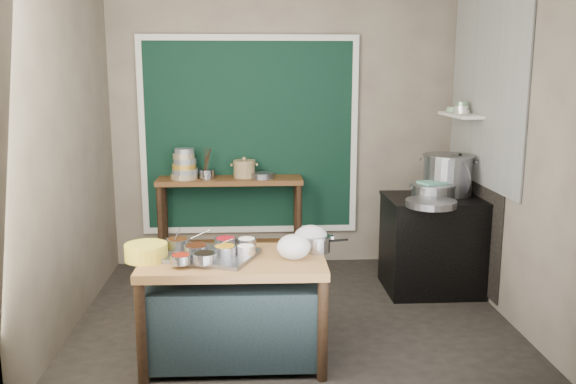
{
  "coord_description": "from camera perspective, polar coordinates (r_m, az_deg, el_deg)",
  "views": [
    {
      "loc": [
        -0.32,
        -4.76,
        2.01
      ],
      "look_at": [
        -0.03,
        0.25,
        1.0
      ],
      "focal_mm": 38.0,
      "sensor_mm": 36.0,
      "label": 1
    }
  ],
  "objects": [
    {
      "name": "back_wall",
      "position": [
        6.31,
        -0.45,
        5.77
      ],
      "size": [
        3.5,
        0.02,
        2.8
      ],
      "primitive_type": "cube",
      "color": "#7B705E",
      "rests_on": "floor"
    },
    {
      "name": "right_wall",
      "position": [
        5.23,
        20.13,
        3.94
      ],
      "size": [
        0.02,
        3.0,
        2.8
      ],
      "primitive_type": "cube",
      "color": "#7B705E",
      "rests_on": "floor"
    },
    {
      "name": "back_counter",
      "position": [
        6.24,
        -5.38,
        -2.98
      ],
      "size": [
        1.45,
        0.4,
        0.95
      ],
      "primitive_type": "cube",
      "color": "#523417",
      "rests_on": "floor"
    },
    {
      "name": "soot_patch",
      "position": [
        5.94,
        17.03,
        -1.93
      ],
      "size": [
        0.01,
        1.3,
        1.3
      ],
      "primitive_type": "cube",
      "color": "black",
      "rests_on": "right_wall"
    },
    {
      "name": "shallow_pan",
      "position": [
        5.27,
        13.24,
        -1.04
      ],
      "size": [
        0.57,
        0.57,
        0.06
      ],
      "primitive_type": "cylinder",
      "rotation": [
        0.0,
        0.0,
        -0.42
      ],
      "color": "gray",
      "rests_on": "stove_top"
    },
    {
      "name": "tile_panel",
      "position": [
        5.7,
        18.01,
        9.17
      ],
      "size": [
        0.02,
        1.7,
        1.7
      ],
      "primitive_type": "cube",
      "color": "#B2B2AA",
      "rests_on": "right_wall"
    },
    {
      "name": "wall_shelf",
      "position": [
        5.96,
        15.87,
        6.94
      ],
      "size": [
        0.22,
        0.7,
        0.03
      ],
      "primitive_type": "cube",
      "color": "beige",
      "rests_on": "right_wall"
    },
    {
      "name": "wide_bowl",
      "position": [
        6.08,
        -2.39,
        1.54
      ],
      "size": [
        0.27,
        0.27,
        0.06
      ],
      "primitive_type": "cylinder",
      "rotation": [
        0.0,
        0.0,
        -0.18
      ],
      "color": "gray",
      "rests_on": "back_counter"
    },
    {
      "name": "utensil_cup",
      "position": [
        6.11,
        -7.57,
        1.67
      ],
      "size": [
        0.19,
        0.19,
        0.09
      ],
      "primitive_type": "cylinder",
      "rotation": [
        0.0,
        0.0,
        0.24
      ],
      "color": "gray",
      "rests_on": "back_counter"
    },
    {
      "name": "left_wall",
      "position": [
        5.01,
        -20.07,
        3.65
      ],
      "size": [
        0.02,
        3.0,
        2.8
      ],
      "primitive_type": "cube",
      "color": "#7B705E",
      "rests_on": "floor"
    },
    {
      "name": "plastic_bag_b",
      "position": [
        4.34,
        2.14,
        -4.3
      ],
      "size": [
        0.3,
        0.29,
        0.18
      ],
      "primitive_type": "ellipsoid",
      "rotation": [
        0.0,
        0.0,
        0.4
      ],
      "color": "white",
      "rests_on": "prep_table"
    },
    {
      "name": "curtain_panel",
      "position": [
        6.27,
        -3.64,
        5.25
      ],
      "size": [
        2.1,
        0.02,
        1.9
      ],
      "primitive_type": "cube",
      "color": "black",
      "rests_on": "back_wall"
    },
    {
      "name": "ceramic_crock",
      "position": [
        6.14,
        -4.11,
        2.08
      ],
      "size": [
        0.24,
        0.24,
        0.16
      ],
      "primitive_type": null,
      "rotation": [
        0.0,
        0.0,
        0.05
      ],
      "color": "#927A4F",
      "rests_on": "back_counter"
    },
    {
      "name": "saucepan",
      "position": [
        4.32,
        2.67,
        -4.84
      ],
      "size": [
        0.25,
        0.25,
        0.11
      ],
      "primitive_type": null,
      "rotation": [
        0.0,
        0.0,
        0.2
      ],
      "color": "gray",
      "rests_on": "prep_table"
    },
    {
      "name": "pot_lid",
      "position": [
        5.75,
        15.52,
        1.53
      ],
      "size": [
        0.21,
        0.41,
        0.39
      ],
      "primitive_type": "cylinder",
      "rotation": [
        0.0,
        1.36,
        0.3
      ],
      "color": "gray",
      "rests_on": "stove_top"
    },
    {
      "name": "shelf_bowl_stack",
      "position": [
        5.94,
        15.94,
        7.56
      ],
      "size": [
        0.13,
        0.13,
        0.11
      ],
      "color": "silver",
      "rests_on": "wall_shelf"
    },
    {
      "name": "stock_pot",
      "position": [
        5.8,
        14.7,
        1.58
      ],
      "size": [
        0.6,
        0.6,
        0.37
      ],
      "primitive_type": null,
      "rotation": [
        0.0,
        0.0,
        -0.33
      ],
      "color": "gray",
      "rests_on": "stove_top"
    },
    {
      "name": "yellow_basin",
      "position": [
        4.24,
        -13.14,
        -5.47
      ],
      "size": [
        0.37,
        0.37,
        0.11
      ],
      "primitive_type": "cylinder",
      "rotation": [
        0.0,
        0.0,
        0.36
      ],
      "color": "yellow",
      "rests_on": "prep_table"
    },
    {
      "name": "condiment_tray",
      "position": [
        4.23,
        -7.56,
        -5.88
      ],
      "size": [
        0.75,
        0.65,
        0.03
      ],
      "primitive_type": "cube",
      "rotation": [
        0.0,
        0.0,
        -0.38
      ],
      "color": "gray",
      "rests_on": "prep_table"
    },
    {
      "name": "bowl_stack",
      "position": [
        6.13,
        -9.67,
        2.45
      ],
      "size": [
        0.27,
        0.27,
        0.3
      ],
      "color": "tan",
      "rests_on": "back_counter"
    },
    {
      "name": "prep_table",
      "position": [
        4.33,
        -5.02,
        -10.87
      ],
      "size": [
        1.26,
        0.74,
        0.75
      ],
      "primitive_type": "cube",
      "rotation": [
        0.0,
        0.0,
        -0.02
      ],
      "color": "brown",
      "rests_on": "floor"
    },
    {
      "name": "steamer",
      "position": [
        5.61,
        13.41,
        0.1
      ],
      "size": [
        0.47,
        0.47,
        0.13
      ],
      "primitive_type": null,
      "rotation": [
        0.0,
        0.0,
        0.13
      ],
      "color": "gray",
      "rests_on": "stove_top"
    },
    {
      "name": "shelf_bowl_green",
      "position": [
        6.16,
        15.23,
        7.46
      ],
      "size": [
        0.13,
        0.13,
        0.05
      ],
      "primitive_type": "cylinder",
      "rotation": [
        0.0,
        0.0,
        0.0
      ],
      "color": "gray",
      "rests_on": "wall_shelf"
    },
    {
      "name": "stove_block",
      "position": [
        5.79,
        13.59,
        -4.89
      ],
      "size": [
        0.9,
        0.68,
        0.85
      ],
      "primitive_type": "cube",
      "color": "black",
      "rests_on": "floor"
    },
    {
      "name": "condiment_bowls",
      "position": [
        4.21,
        -7.33,
        -5.31
      ],
      "size": [
        0.64,
        0.51,
        0.07
      ],
      "color": "gray",
      "rests_on": "condiment_tray"
    },
    {
      "name": "curtain_frame",
      "position": [
        6.26,
        -3.64,
        5.24
      ],
      "size": [
        2.22,
        0.03,
        2.02
      ],
      "primitive_type": null,
      "color": "beige",
      "rests_on": "back_wall"
    },
    {
      "name": "floor",
      "position": [
        5.18,
        0.46,
        -11.62
      ],
      "size": [
        3.5,
        3.0,
        0.02
      ],
      "primitive_type": "cube",
      "color": "#29241F",
      "rests_on": "ground"
    },
    {
      "name": "plastic_bag_a",
      "position": [
        4.14,
        0.54,
        -5.15
      ],
      "size": [
        0.27,
        0.24,
        0.17
      ],
      "primitive_type": "ellipsoid",
      "rotation": [
        0.0,
        0.0,
        0.23
      ],
      "color": "white",
      "rests_on": "prep_table"
    },
    {
      "name": "stove_top",
      "position": [
        5.69,
        13.79,
        -0.63
      ],
      "size": [
        0.92,
        0.69,
        0.03
      ],
      "primitive_type": "cube",
      "color": "black",
      "rests_on": "stove_block"
    },
    {
      "name": "green_cloth",
      "position": [
        5.6,
        13.45,
        0.86
      ],
      "size": [
        0.29,
        0.26,
        0.02
      ],
      "primitive_type": "cube",
      "rotation": [
        0.0,
        0.0,
        0.37
      ],
      "color": "#559A78",
      "rests_on": "steamer"
    }
  ]
}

